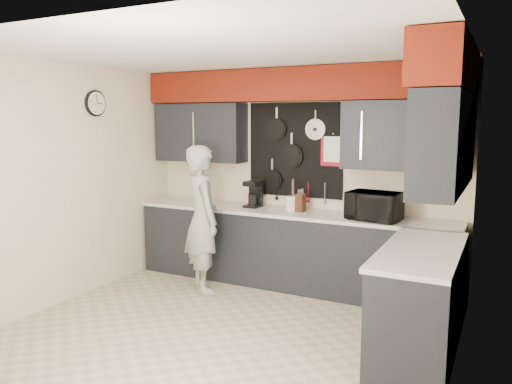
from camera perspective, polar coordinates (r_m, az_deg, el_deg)
The scene contains 10 objects.
ground at distance 4.98m, azimuth -3.12°, elevation -15.40°, with size 4.00×4.00×0.00m, color #C1B496.
back_wall_assembly at distance 5.99m, azimuth 4.58°, elevation 8.39°, with size 4.00×0.36×2.60m.
right_wall_assembly at distance 4.22m, azimuth 21.12°, elevation 6.98°, with size 0.36×3.50×2.60m.
left_wall_assembly at distance 5.87m, azimuth -20.26°, elevation 1.29°, with size 0.05×3.50×2.60m.
base_cabinets at distance 5.59m, azimuth 7.14°, elevation -7.75°, with size 3.95×2.20×0.92m.
microwave at distance 5.53m, azimuth 13.32°, elevation -1.57°, with size 0.55×0.37×0.30m, color black.
knife_block at distance 5.90m, azimuth 5.12°, elevation -1.22°, with size 0.10×0.10×0.21m, color #321910.
utensil_crock at distance 5.95m, azimuth 4.09°, elevation -1.30°, with size 0.14×0.14×0.17m, color white.
coffee_maker at distance 6.18m, azimuth -0.22°, elevation -0.15°, with size 0.19×0.23×0.33m.
person at distance 5.82m, azimuth -6.11°, elevation -3.08°, with size 0.62×0.41×1.71m, color #B2B2AF.
Camera 1 is at (2.30, -3.93, 2.00)m, focal length 35.00 mm.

